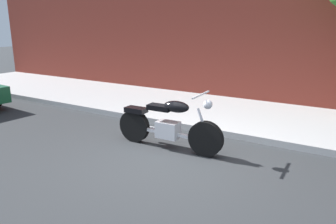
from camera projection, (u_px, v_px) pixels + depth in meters
The scene contains 3 objects.
ground_plane at pixel (170, 164), 5.74m from camera, with size 60.00×60.00×0.00m, color #303335.
sidewalk at pixel (238, 115), 8.56m from camera, with size 23.31×3.27×0.14m, color #AEAEAE.
motorcycle at pixel (168, 125), 6.35m from camera, with size 2.25×0.70×1.16m.
Camera 1 is at (2.71, -4.56, 2.38)m, focal length 35.16 mm.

